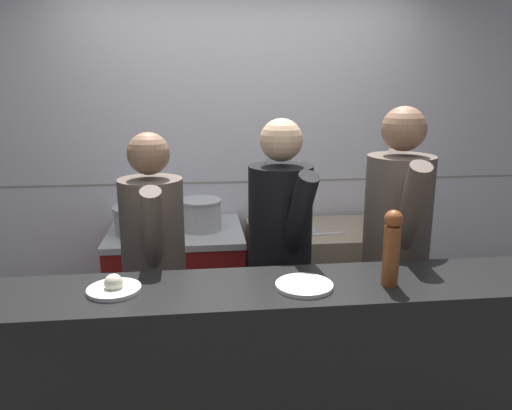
# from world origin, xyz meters

# --- Properties ---
(wall_back_tiled) EXTENTS (8.00, 0.06, 2.60)m
(wall_back_tiled) POSITION_xyz_m (0.00, 1.46, 1.30)
(wall_back_tiled) COLOR silver
(wall_back_tiled) RESTS_ON ground_plane
(oven_range) EXTENTS (0.87, 0.71, 0.91)m
(oven_range) POSITION_xyz_m (-0.46, 1.06, 0.46)
(oven_range) COLOR maroon
(oven_range) RESTS_ON ground_plane
(prep_counter) EXTENTS (1.07, 0.65, 0.88)m
(prep_counter) POSITION_xyz_m (0.57, 1.06, 0.44)
(prep_counter) COLOR gray
(prep_counter) RESTS_ON ground_plane
(pass_counter) EXTENTS (2.69, 0.45, 1.02)m
(pass_counter) POSITION_xyz_m (0.11, -0.19, 0.51)
(pass_counter) COLOR black
(pass_counter) RESTS_ON ground_plane
(stock_pot) EXTENTS (0.34, 0.34, 0.17)m
(stock_pot) POSITION_xyz_m (-0.68, 1.02, 1.01)
(stock_pot) COLOR #B7BABF
(stock_pot) RESTS_ON oven_range
(sauce_pot) EXTENTS (0.28, 0.28, 0.20)m
(sauce_pot) POSITION_xyz_m (-0.29, 1.04, 1.02)
(sauce_pot) COLOR #B7BABF
(sauce_pot) RESTS_ON oven_range
(mixing_bowl_steel) EXTENTS (0.24, 0.24, 0.11)m
(mixing_bowl_steel) POSITION_xyz_m (0.38, 1.02, 0.94)
(mixing_bowl_steel) COLOR #B7BABF
(mixing_bowl_steel) RESTS_ON prep_counter
(chefs_knife) EXTENTS (0.40, 0.09, 0.02)m
(chefs_knife) POSITION_xyz_m (0.42, 0.92, 0.89)
(chefs_knife) COLOR #B7BABF
(chefs_knife) RESTS_ON prep_counter
(plated_dish_main) EXTENTS (0.22, 0.22, 0.08)m
(plated_dish_main) POSITION_xyz_m (-0.66, -0.17, 1.04)
(plated_dish_main) COLOR white
(plated_dish_main) RESTS_ON pass_counter
(plated_dish_appetiser) EXTENTS (0.24, 0.24, 0.02)m
(plated_dish_appetiser) POSITION_xyz_m (0.13, -0.22, 1.03)
(plated_dish_appetiser) COLOR white
(plated_dish_appetiser) RESTS_ON pass_counter
(pepper_mill) EXTENTS (0.08, 0.08, 0.33)m
(pepper_mill) POSITION_xyz_m (0.50, -0.24, 1.20)
(pepper_mill) COLOR brown
(pepper_mill) RESTS_ON pass_counter
(chef_head_cook) EXTENTS (0.36, 0.71, 1.62)m
(chef_head_cook) POSITION_xyz_m (-0.55, 0.39, 0.90)
(chef_head_cook) COLOR black
(chef_head_cook) RESTS_ON ground_plane
(chef_sous) EXTENTS (0.42, 0.73, 1.68)m
(chef_sous) POSITION_xyz_m (0.13, 0.40, 0.94)
(chef_sous) COLOR black
(chef_sous) RESTS_ON ground_plane
(chef_line) EXTENTS (0.40, 0.76, 1.74)m
(chef_line) POSITION_xyz_m (0.75, 0.33, 0.97)
(chef_line) COLOR black
(chef_line) RESTS_ON ground_plane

